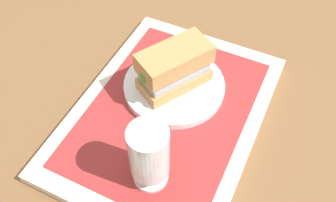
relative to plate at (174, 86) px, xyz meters
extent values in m
plane|color=brown|center=(0.05, 0.01, -0.03)|extent=(3.00, 3.00, 0.00)
cube|color=beige|center=(0.05, 0.01, -0.02)|extent=(0.44, 0.32, 0.02)
cube|color=#9E2D2D|center=(0.05, 0.01, -0.01)|extent=(0.38, 0.27, 0.00)
cylinder|color=white|center=(0.00, 0.00, 0.00)|extent=(0.19, 0.19, 0.01)
cube|color=tan|center=(0.00, 0.00, 0.02)|extent=(0.14, 0.12, 0.02)
cube|color=#9EA3A8|center=(0.00, 0.00, 0.04)|extent=(0.13, 0.11, 0.02)
cube|color=silver|center=(0.00, 0.00, 0.05)|extent=(0.12, 0.10, 0.01)
sphere|color=#47932D|center=(0.04, -0.03, 0.06)|extent=(0.04, 0.04, 0.04)
cube|color=tan|center=(0.00, 0.00, 0.07)|extent=(0.14, 0.12, 0.04)
cylinder|color=silver|center=(0.18, 0.04, 0.00)|extent=(0.06, 0.06, 0.01)
cylinder|color=silver|center=(0.18, 0.04, 0.01)|extent=(0.01, 0.01, 0.02)
cylinder|color=silver|center=(0.18, 0.04, 0.07)|extent=(0.06, 0.06, 0.09)
cylinder|color=gold|center=(0.18, 0.04, 0.04)|extent=(0.06, 0.06, 0.04)
cylinder|color=white|center=(0.18, 0.04, 0.07)|extent=(0.05, 0.05, 0.01)
camera|label=1|loc=(0.42, 0.19, 0.53)|focal=39.66mm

